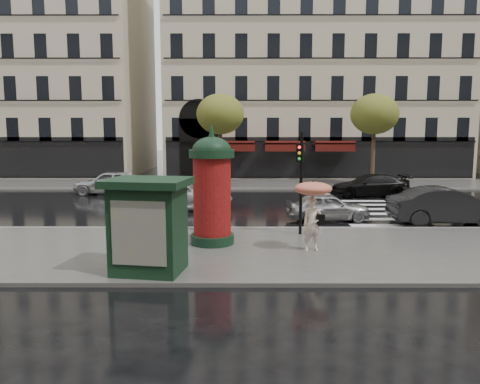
{
  "coord_description": "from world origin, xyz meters",
  "views": [
    {
      "loc": [
        -0.47,
        -15.71,
        4.06
      ],
      "look_at": [
        -0.53,
        1.5,
        1.78
      ],
      "focal_mm": 35.0,
      "sensor_mm": 36.0,
      "label": 1
    }
  ],
  "objects_px": {
    "car_silver": "(328,207)",
    "traffic_light": "(301,173)",
    "car_white": "(180,195)",
    "car_far_silver": "(110,182)",
    "car_darkgrey": "(448,206)",
    "newsstand": "(149,224)",
    "morris_column": "(212,186)",
    "woman_red": "(208,212)",
    "man_burgundy": "(151,211)",
    "car_black": "(370,185)",
    "woman_umbrella": "(313,204)"
  },
  "relations": [
    {
      "from": "woman_red",
      "to": "man_burgundy",
      "type": "distance_m",
      "value": 2.26
    },
    {
      "from": "man_burgundy",
      "to": "traffic_light",
      "type": "relative_size",
      "value": 0.4
    },
    {
      "from": "car_white",
      "to": "car_far_silver",
      "type": "relative_size",
      "value": 1.2
    },
    {
      "from": "traffic_light",
      "to": "woman_red",
      "type": "bearing_deg",
      "value": 169.22
    },
    {
      "from": "traffic_light",
      "to": "car_silver",
      "type": "relative_size",
      "value": 1.05
    },
    {
      "from": "traffic_light",
      "to": "car_white",
      "type": "xyz_separation_m",
      "value": [
        -5.38,
        6.36,
        -1.72
      ]
    },
    {
      "from": "woman_red",
      "to": "car_silver",
      "type": "bearing_deg",
      "value": 179.17
    },
    {
      "from": "woman_red",
      "to": "car_black",
      "type": "distance_m",
      "value": 13.86
    },
    {
      "from": "car_silver",
      "to": "car_white",
      "type": "relative_size",
      "value": 0.69
    },
    {
      "from": "car_black",
      "to": "morris_column",
      "type": "bearing_deg",
      "value": -38.9
    },
    {
      "from": "woman_red",
      "to": "car_white",
      "type": "height_order",
      "value": "woman_red"
    },
    {
      "from": "car_darkgrey",
      "to": "car_far_silver",
      "type": "height_order",
      "value": "car_darkgrey"
    },
    {
      "from": "man_burgundy",
      "to": "morris_column",
      "type": "bearing_deg",
      "value": 133.82
    },
    {
      "from": "newsstand",
      "to": "car_white",
      "type": "relative_size",
      "value": 0.49
    },
    {
      "from": "man_burgundy",
      "to": "car_black",
      "type": "height_order",
      "value": "man_burgundy"
    },
    {
      "from": "woman_umbrella",
      "to": "morris_column",
      "type": "distance_m",
      "value": 3.52
    },
    {
      "from": "woman_umbrella",
      "to": "woman_red",
      "type": "relative_size",
      "value": 1.59
    },
    {
      "from": "man_burgundy",
      "to": "morris_column",
      "type": "relative_size",
      "value": 0.37
    },
    {
      "from": "traffic_light",
      "to": "newsstand",
      "type": "distance_m",
      "value": 6.81
    },
    {
      "from": "morris_column",
      "to": "car_far_silver",
      "type": "bearing_deg",
      "value": 118.62
    },
    {
      "from": "car_silver",
      "to": "car_white",
      "type": "bearing_deg",
      "value": 60.2
    },
    {
      "from": "traffic_light",
      "to": "car_black",
      "type": "height_order",
      "value": "traffic_light"
    },
    {
      "from": "traffic_light",
      "to": "car_silver",
      "type": "bearing_deg",
      "value": 63.43
    },
    {
      "from": "woman_umbrella",
      "to": "car_far_silver",
      "type": "bearing_deg",
      "value": 126.52
    },
    {
      "from": "car_far_silver",
      "to": "woman_red",
      "type": "bearing_deg",
      "value": 36.31
    },
    {
      "from": "newsstand",
      "to": "car_far_silver",
      "type": "height_order",
      "value": "newsstand"
    },
    {
      "from": "traffic_light",
      "to": "car_far_silver",
      "type": "distance_m",
      "value": 16.11
    },
    {
      "from": "car_white",
      "to": "car_far_silver",
      "type": "bearing_deg",
      "value": 39.1
    },
    {
      "from": "man_burgundy",
      "to": "newsstand",
      "type": "distance_m",
      "value": 5.52
    },
    {
      "from": "traffic_light",
      "to": "newsstand",
      "type": "height_order",
      "value": "traffic_light"
    },
    {
      "from": "woman_red",
      "to": "car_far_silver",
      "type": "bearing_deg",
      "value": -86.14
    },
    {
      "from": "woman_red",
      "to": "traffic_light",
      "type": "xyz_separation_m",
      "value": [
        3.52,
        -0.67,
        1.61
      ]
    },
    {
      "from": "woman_red",
      "to": "man_burgundy",
      "type": "relative_size",
      "value": 0.96
    },
    {
      "from": "traffic_light",
      "to": "car_darkgrey",
      "type": "height_order",
      "value": "traffic_light"
    },
    {
      "from": "woman_red",
      "to": "morris_column",
      "type": "bearing_deg",
      "value": 69.64
    },
    {
      "from": "newsstand",
      "to": "car_white",
      "type": "bearing_deg",
      "value": 93.0
    },
    {
      "from": "woman_umbrella",
      "to": "car_black",
      "type": "bearing_deg",
      "value": 67.62
    },
    {
      "from": "newsstand",
      "to": "car_black",
      "type": "relative_size",
      "value": 0.55
    },
    {
      "from": "morris_column",
      "to": "car_far_silver",
      "type": "distance_m",
      "value": 15.37
    },
    {
      "from": "morris_column",
      "to": "newsstand",
      "type": "relative_size",
      "value": 1.6
    },
    {
      "from": "man_burgundy",
      "to": "car_silver",
      "type": "height_order",
      "value": "man_burgundy"
    },
    {
      "from": "car_silver",
      "to": "traffic_light",
      "type": "bearing_deg",
      "value": 146.96
    },
    {
      "from": "man_burgundy",
      "to": "car_darkgrey",
      "type": "height_order",
      "value": "man_burgundy"
    },
    {
      "from": "car_white",
      "to": "car_darkgrey",
      "type": "bearing_deg",
      "value": -111.3
    },
    {
      "from": "traffic_light",
      "to": "car_silver",
      "type": "height_order",
      "value": "traffic_light"
    },
    {
      "from": "car_far_silver",
      "to": "car_darkgrey",
      "type": "bearing_deg",
      "value": 65.5
    },
    {
      "from": "man_burgundy",
      "to": "car_far_silver",
      "type": "distance_m",
      "value": 12.33
    },
    {
      "from": "man_burgundy",
      "to": "car_black",
      "type": "bearing_deg",
      "value": -144.53
    },
    {
      "from": "woman_umbrella",
      "to": "traffic_light",
      "type": "bearing_deg",
      "value": 92.6
    },
    {
      "from": "car_darkgrey",
      "to": "car_black",
      "type": "distance_m",
      "value": 8.66
    }
  ]
}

